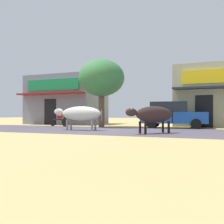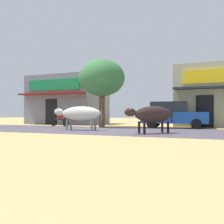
% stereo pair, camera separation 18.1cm
% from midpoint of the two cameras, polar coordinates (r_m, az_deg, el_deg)
% --- Properties ---
extents(ground, '(80.00, 80.00, 0.00)m').
position_cam_midpoint_polar(ground, '(14.57, -2.03, -3.89)').
color(ground, tan).
extents(asphalt_road, '(72.00, 6.40, 0.00)m').
position_cam_midpoint_polar(asphalt_road, '(14.57, -2.03, -3.88)').
color(asphalt_road, '#4D4753').
rests_on(asphalt_road, ground).
extents(storefront_left_cafe, '(6.22, 5.23, 4.19)m').
position_cam_midpoint_polar(storefront_left_cafe, '(24.36, -9.77, 2.48)').
color(storefront_left_cafe, gray).
rests_on(storefront_left_cafe, ground).
extents(storefront_right_club, '(6.52, 5.23, 4.25)m').
position_cam_midpoint_polar(storefront_right_club, '(20.57, 22.46, 3.11)').
color(storefront_right_club, '#AFAD86').
rests_on(storefront_right_club, ground).
extents(roadside_tree, '(3.10, 3.10, 4.56)m').
position_cam_midpoint_polar(roadside_tree, '(18.31, -2.53, 7.14)').
color(roadside_tree, brown).
rests_on(roadside_tree, ground).
extents(parked_hatchback_car, '(4.16, 2.15, 1.64)m').
position_cam_midpoint_polar(parked_hatchback_car, '(17.28, 12.44, -0.53)').
color(parked_hatchback_car, '#194A99').
rests_on(parked_hatchback_car, ground).
extents(parked_motorcycle, '(1.91, 0.65, 1.05)m').
position_cam_midpoint_polar(parked_motorcycle, '(19.57, -11.44, -1.61)').
color(parked_motorcycle, black).
rests_on(parked_motorcycle, ground).
extents(cow_near_brown, '(2.88, 0.72, 1.29)m').
position_cam_midpoint_polar(cow_near_brown, '(14.57, -7.14, -0.36)').
color(cow_near_brown, silver).
rests_on(cow_near_brown, ground).
extents(cow_far_dark, '(1.94, 2.25, 1.24)m').
position_cam_midpoint_polar(cow_far_dark, '(12.32, 8.32, -0.54)').
color(cow_far_dark, '#302220').
rests_on(cow_far_dark, ground).
extents(cafe_chair_near_tree, '(0.48, 0.48, 0.92)m').
position_cam_midpoint_polar(cafe_chair_near_tree, '(20.61, -10.60, -1.42)').
color(cafe_chair_near_tree, brown).
rests_on(cafe_chair_near_tree, ground).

